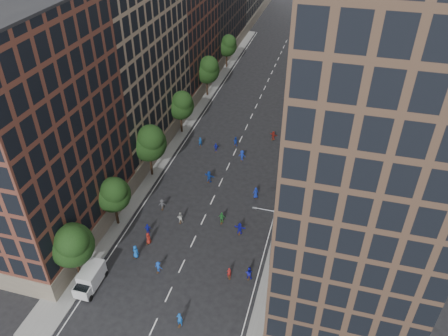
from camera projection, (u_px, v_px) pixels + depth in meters
name	position (u px, v px, depth m)	size (l,w,h in m)	color
ground	(240.00, 140.00, 78.94)	(240.00, 240.00, 0.00)	black
sidewalk_left	(191.00, 113.00, 87.39)	(4.00, 105.00, 0.15)	slate
sidewalk_right	(311.00, 129.00, 82.19)	(4.00, 105.00, 0.15)	slate
bldg_left_a	(29.00, 134.00, 51.57)	(14.00, 22.00, 30.00)	#592D22
bldg_left_b	(119.00, 49.00, 69.29)	(14.00, 26.00, 34.00)	#877158
bldg_left_c	(172.00, 24.00, 89.11)	(14.00, 20.00, 28.00)	#592D22
bldg_right_a	(366.00, 141.00, 44.75)	(14.00, 30.00, 36.00)	#443124
bldg_right_b	(366.00, 55.00, 68.42)	(14.00, 28.00, 33.00)	#635D52
bldg_right_c	(368.00, 4.00, 89.07)	(14.00, 26.00, 35.00)	#877158
tree_left_0	(72.00, 244.00, 49.45)	(5.20, 5.20, 8.83)	black
tree_left_1	(113.00, 193.00, 57.56)	(4.80, 4.80, 8.21)	black
tree_left_2	(149.00, 142.00, 66.50)	(5.60, 5.60, 9.45)	black
tree_left_3	(181.00, 105.00, 77.84)	(5.00, 5.00, 8.58)	black
tree_left_4	(207.00, 69.00, 90.25)	(5.40, 5.40, 9.08)	black
tree_left_5	(227.00, 45.00, 103.09)	(4.80, 4.80, 8.33)	black
tree_right_a	(312.00, 101.00, 79.38)	(5.00, 5.00, 8.39)	black
tree_right_b	(322.00, 60.00, 94.92)	(5.20, 5.20, 8.83)	black
streetlamp_near	(270.00, 235.00, 51.68)	(2.64, 0.22, 9.06)	#595B60
streetlamp_far	(304.00, 110.00, 77.63)	(2.64, 0.22, 9.06)	#595B60
cargo_van	(90.00, 278.00, 51.31)	(2.19, 4.63, 2.46)	silver
skater_0	(136.00, 252.00, 55.28)	(0.91, 0.60, 1.87)	#1550AD
skater_1	(180.00, 319.00, 47.12)	(0.71, 0.46, 1.94)	#144FA9
skater_2	(249.00, 273.00, 52.52)	(0.85, 0.66, 1.74)	#1416A8
skater_3	(158.00, 267.00, 53.43)	(1.00, 0.57, 1.54)	#1542AB
skater_4	(148.00, 229.00, 58.78)	(0.98, 0.41, 1.67)	#151BAB
skater_5	(240.00, 229.00, 58.82)	(1.64, 0.52, 1.77)	#1617B6
skater_6	(148.00, 238.00, 57.34)	(0.84, 0.55, 1.72)	maroon
skater_7	(229.00, 273.00, 52.68)	(0.56, 0.36, 1.52)	maroon
skater_8	(180.00, 218.00, 60.70)	(0.81, 0.63, 1.68)	silver
skater_9	(162.00, 204.00, 63.07)	(1.03, 0.59, 1.59)	#3F3F44
skater_10	(222.00, 218.00, 60.58)	(1.03, 0.43, 1.76)	#22742D
skater_11	(209.00, 177.00, 68.30)	(1.78, 0.57, 1.92)	#133BA2
skater_12	(256.00, 193.00, 65.11)	(0.86, 0.56, 1.76)	navy
skater_13	(200.00, 142.00, 76.83)	(0.64, 0.42, 1.76)	#114190
skater_14	(235.00, 142.00, 77.05)	(0.81, 0.63, 1.67)	#1330A1
skater_15	(242.00, 156.00, 73.23)	(1.20, 0.69, 1.85)	#142EA7
skater_16	(216.00, 148.00, 75.52)	(0.93, 0.39, 1.59)	#171FBC
skater_17	(273.00, 136.00, 78.70)	(1.52, 0.49, 1.64)	maroon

